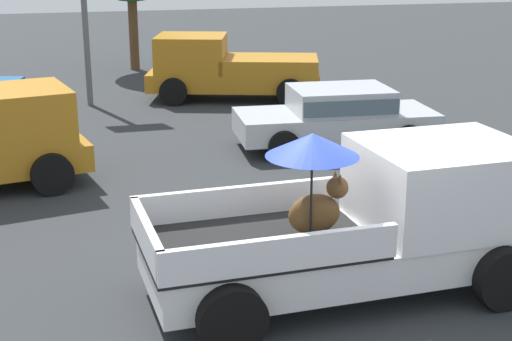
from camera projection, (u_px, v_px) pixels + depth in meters
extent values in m
plane|color=#2D3033|center=(341.00, 293.00, 9.90)|extent=(80.00, 80.00, 0.00)
cylinder|color=black|center=(424.00, 223.00, 11.18)|extent=(0.81, 0.32, 0.80)
cylinder|color=black|center=(503.00, 278.00, 9.39)|extent=(0.81, 0.32, 0.80)
cylinder|color=black|center=(192.00, 252.00, 10.17)|extent=(0.81, 0.32, 0.80)
cylinder|color=black|center=(232.00, 319.00, 8.39)|extent=(0.81, 0.32, 0.80)
cube|color=white|center=(342.00, 252.00, 9.73)|extent=(5.08, 2.04, 0.50)
cube|color=white|center=(443.00, 184.00, 9.90)|extent=(2.19, 1.96, 1.08)
cube|color=#4C606B|center=(510.00, 162.00, 10.13)|extent=(0.14, 1.72, 0.64)
cube|color=black|center=(257.00, 242.00, 9.32)|extent=(2.88, 1.97, 0.06)
cube|color=white|center=(236.00, 201.00, 10.09)|extent=(2.80, 0.23, 0.40)
cube|color=white|center=(282.00, 254.00, 8.41)|extent=(2.80, 0.23, 0.40)
cube|color=white|center=(147.00, 238.00, 8.86)|extent=(0.19, 1.84, 0.40)
ellipsoid|color=brown|center=(314.00, 214.00, 9.44)|extent=(0.69, 0.35, 0.52)
sphere|color=brown|center=(337.00, 187.00, 9.44)|extent=(0.29, 0.29, 0.28)
cone|color=brown|center=(335.00, 175.00, 9.47)|extent=(0.09, 0.09, 0.12)
cone|color=brown|center=(340.00, 179.00, 9.32)|extent=(0.09, 0.09, 0.12)
cylinder|color=black|center=(311.00, 197.00, 9.17)|extent=(0.03, 0.03, 1.11)
cone|color=#1E33B7|center=(312.00, 145.00, 8.97)|extent=(1.18, 1.18, 0.28)
cylinder|color=black|center=(31.00, 149.00, 15.18)|extent=(0.80, 0.41, 0.76)
cylinder|color=black|center=(52.00, 174.00, 13.56)|extent=(0.80, 0.41, 0.76)
cube|color=#B27219|center=(15.00, 116.00, 13.93)|extent=(2.23, 2.15, 1.00)
cylinder|color=black|center=(173.00, 92.00, 20.73)|extent=(0.80, 0.47, 0.76)
cylinder|color=black|center=(183.00, 79.00, 22.55)|extent=(0.80, 0.47, 0.76)
cylinder|color=black|center=(290.00, 93.00, 20.60)|extent=(0.80, 0.47, 0.76)
cylinder|color=black|center=(290.00, 80.00, 22.41)|extent=(0.80, 0.47, 0.76)
cube|color=#B27219|center=(234.00, 80.00, 21.52)|extent=(5.12, 3.14, 0.50)
cube|color=#B27219|center=(191.00, 53.00, 21.35)|extent=(2.35, 2.28, 1.00)
cube|color=#B27219|center=(269.00, 64.00, 21.35)|extent=(3.11, 2.52, 0.40)
cylinder|color=black|center=(284.00, 146.00, 15.55)|extent=(0.67, 0.26, 0.66)
cylinder|color=black|center=(267.00, 126.00, 17.20)|extent=(0.67, 0.26, 0.66)
cylinder|color=black|center=(408.00, 140.00, 16.04)|extent=(0.67, 0.26, 0.66)
cylinder|color=black|center=(380.00, 121.00, 17.69)|extent=(0.67, 0.26, 0.66)
cube|color=#ADB2B7|center=(335.00, 123.00, 16.55)|extent=(4.41, 2.04, 0.52)
cube|color=#ADB2B7|center=(340.00, 100.00, 16.42)|extent=(2.20, 1.74, 0.56)
cube|color=#4C606B|center=(340.00, 100.00, 16.42)|extent=(2.15, 1.81, 0.32)
cylinder|color=#59595B|center=(86.00, 30.00, 20.27)|extent=(0.16, 0.16, 4.09)
cylinder|color=brown|center=(133.00, 28.00, 26.05)|extent=(0.32, 0.32, 2.84)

